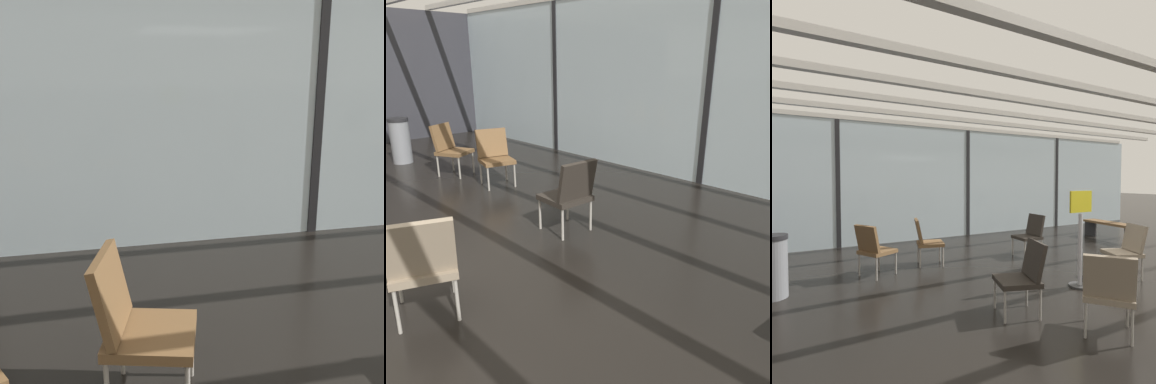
% 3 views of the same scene
% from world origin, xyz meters
% --- Properties ---
extents(ground_plane, '(60.00, 60.00, 0.00)m').
position_xyz_m(ground_plane, '(0.00, 0.00, 0.00)').
color(ground_plane, black).
extents(glass_curtain_wall, '(14.00, 0.08, 3.01)m').
position_xyz_m(glass_curtain_wall, '(0.00, 5.20, 1.51)').
color(glass_curtain_wall, silver).
rests_on(glass_curtain_wall, ground).
extents(window_mullion_0, '(0.10, 0.12, 3.01)m').
position_xyz_m(window_mullion_0, '(-3.50, 5.20, 1.51)').
color(window_mullion_0, black).
rests_on(window_mullion_0, ground).
extents(window_mullion_1, '(0.10, 0.12, 3.01)m').
position_xyz_m(window_mullion_1, '(0.00, 5.20, 1.51)').
color(window_mullion_1, black).
rests_on(window_mullion_1, ground).
extents(window_mullion_2, '(0.10, 0.12, 3.01)m').
position_xyz_m(window_mullion_2, '(3.50, 5.20, 1.51)').
color(window_mullion_2, black).
rests_on(window_mullion_2, ground).
extents(ceiling_slats, '(13.72, 6.72, 0.10)m').
position_xyz_m(ceiling_slats, '(0.00, 1.90, 3.06)').
color(ceiling_slats, beige).
rests_on(ceiling_slats, glass_curtain_wall).
extents(parked_airplane, '(11.21, 3.70, 3.70)m').
position_xyz_m(parked_airplane, '(-0.75, 11.65, 1.85)').
color(parked_airplane, '#B2BCD6').
rests_on(parked_airplane, ground).
extents(lounge_chair_0, '(0.71, 0.70, 0.87)m').
position_xyz_m(lounge_chair_0, '(-1.67, -0.62, 0.49)').
color(lounge_chair_0, '#7F705B').
rests_on(lounge_chair_0, ground).
extents(lounge_chair_1, '(0.67, 0.65, 0.87)m').
position_xyz_m(lounge_chair_1, '(0.32, 0.48, 0.49)').
color(lounge_chair_1, '#7F705B').
rests_on(lounge_chair_1, ground).
extents(lounge_chair_3, '(0.65, 0.63, 0.87)m').
position_xyz_m(lounge_chair_3, '(-2.07, 0.22, 0.49)').
color(lounge_chair_3, '#28231E').
rests_on(lounge_chair_3, ground).
extents(lounge_chair_4, '(0.55, 0.51, 0.87)m').
position_xyz_m(lounge_chair_4, '(-0.09, 2.37, 0.49)').
color(lounge_chair_4, '#28231E').
rests_on(lounge_chair_4, ground).
extents(lounge_chair_5, '(0.64, 0.61, 0.87)m').
position_xyz_m(lounge_chair_5, '(-2.28, 2.80, 0.49)').
color(lounge_chair_5, brown).
rests_on(lounge_chair_5, ground).
extents(lounge_chair_6, '(0.69, 0.67, 0.87)m').
position_xyz_m(lounge_chair_6, '(-3.30, 2.56, 0.49)').
color(lounge_chair_6, brown).
rests_on(lounge_chair_6, ground).
extents(waiting_bench, '(0.56, 1.69, 0.47)m').
position_xyz_m(waiting_bench, '(2.95, 2.71, 0.36)').
color(waiting_bench, brown).
rests_on(waiting_bench, ground).
extents(trash_bin, '(0.38, 0.38, 0.86)m').
position_xyz_m(trash_bin, '(-4.71, 2.26, 0.43)').
color(trash_bin, slate).
rests_on(trash_bin, ground).
extents(info_sign, '(0.44, 0.32, 1.44)m').
position_xyz_m(info_sign, '(-0.72, 0.55, 0.68)').
color(info_sign, '#333333').
rests_on(info_sign, ground).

